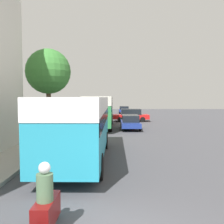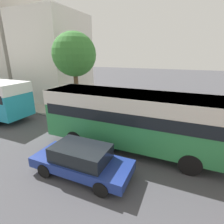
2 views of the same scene
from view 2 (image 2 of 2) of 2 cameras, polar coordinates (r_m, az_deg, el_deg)
The scene contains 6 objects.
building_corner at distance 27.50m, azimuth -31.96°, elevation 17.23°, with size 6.23×8.54×11.61m.
building_midblock at distance 21.76m, azimuth -18.25°, elevation 16.31°, with size 6.66×6.19×9.30m.
bus_following at distance 9.41m, azimuth 6.92°, elevation -0.62°, with size 2.65×9.78×3.18m.
car_distant at distance 7.98m, azimuth -9.93°, elevation -15.08°, with size 1.83×4.40×1.39m.
pedestrian_walking_away at distance 13.07m, azimuth 5.86°, elevation 0.09°, with size 0.38×0.38×1.70m.
street_tree at distance 14.79m, azimuth -12.22°, elevation 17.77°, with size 3.44×3.44×6.65m.
Camera 2 is at (6.88, 22.93, 5.10)m, focal length 28.00 mm.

